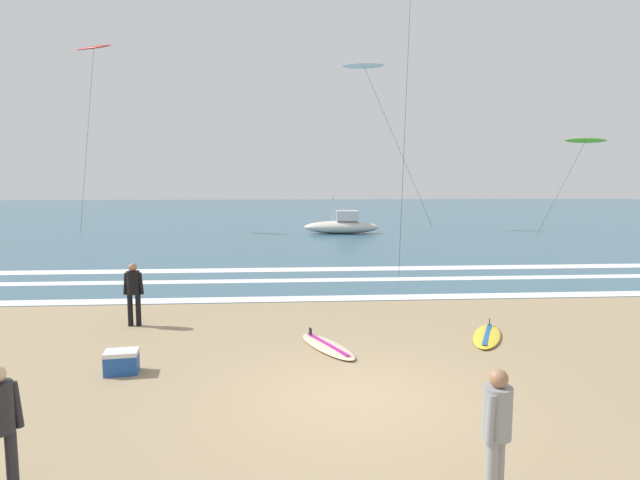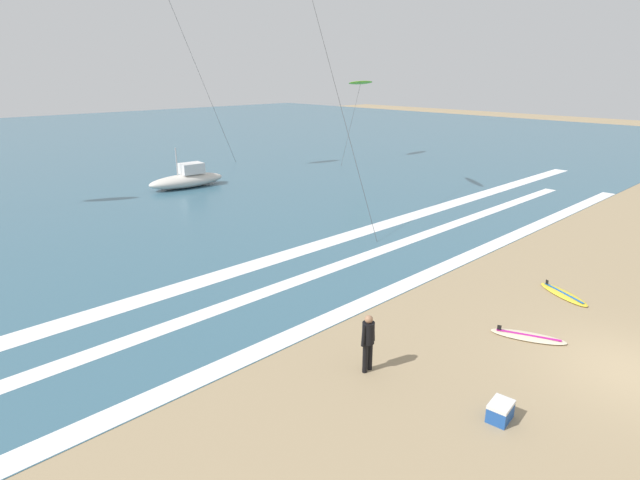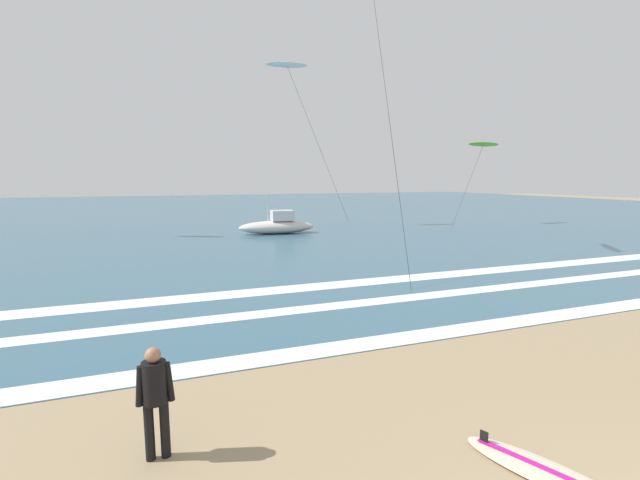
{
  "view_description": "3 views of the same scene",
  "coord_description": "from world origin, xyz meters",
  "px_view_note": "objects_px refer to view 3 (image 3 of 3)",
  "views": [
    {
      "loc": [
        -1.17,
        -8.53,
        3.64
      ],
      "look_at": [
        0.02,
        8.45,
        1.73
      ],
      "focal_mm": 29.54,
      "sensor_mm": 36.0,
      "label": 1
    },
    {
      "loc": [
        -13.74,
        -2.73,
        7.43
      ],
      "look_at": [
        -1.76,
        9.86,
        1.63
      ],
      "focal_mm": 28.4,
      "sensor_mm": 36.0,
      "label": 2
    },
    {
      "loc": [
        -4.79,
        -1.24,
        3.84
      ],
      "look_at": [
        -0.51,
        10.2,
        2.09
      ],
      "focal_mm": 24.48,
      "sensor_mm": 36.0,
      "label": 3
    }
  ],
  "objects_px": {
    "offshore_boat": "(277,226)",
    "kite_white_low_near": "(287,66)",
    "surfer_left_near": "(155,393)",
    "kite_lime_mid_center": "(484,145)",
    "surfboard_left_pile": "(544,471)"
  },
  "relations": [
    {
      "from": "offshore_boat",
      "to": "kite_white_low_near",
      "type": "bearing_deg",
      "value": 64.56
    },
    {
      "from": "surfer_left_near",
      "to": "kite_lime_mid_center",
      "type": "xyz_separation_m",
      "value": [
        25.28,
        23.24,
        5.53
      ]
    },
    {
      "from": "surfer_left_near",
      "to": "offshore_boat",
      "type": "xyz_separation_m",
      "value": [
        7.84,
        22.98,
        -0.4
      ]
    },
    {
      "from": "kite_white_low_near",
      "to": "offshore_boat",
      "type": "distance_m",
      "value": 12.69
    },
    {
      "from": "surfer_left_near",
      "to": "offshore_boat",
      "type": "height_order",
      "value": "offshore_boat"
    },
    {
      "from": "surfer_left_near",
      "to": "offshore_boat",
      "type": "distance_m",
      "value": 24.28
    },
    {
      "from": "surfboard_left_pile",
      "to": "kite_lime_mid_center",
      "type": "bearing_deg",
      "value": 50.97
    },
    {
      "from": "surfer_left_near",
      "to": "kite_lime_mid_center",
      "type": "relative_size",
      "value": 0.24
    },
    {
      "from": "surfer_left_near",
      "to": "kite_lime_mid_center",
      "type": "distance_m",
      "value": 34.78
    },
    {
      "from": "kite_lime_mid_center",
      "to": "offshore_boat",
      "type": "xyz_separation_m",
      "value": [
        -17.44,
        -0.27,
        -5.93
      ]
    },
    {
      "from": "surfer_left_near",
      "to": "surfboard_left_pile",
      "type": "height_order",
      "value": "surfer_left_near"
    },
    {
      "from": "kite_white_low_near",
      "to": "offshore_boat",
      "type": "relative_size",
      "value": 2.36
    },
    {
      "from": "surfboard_left_pile",
      "to": "kite_white_low_near",
      "type": "xyz_separation_m",
      "value": [
        5.24,
        29.55,
        12.21
      ]
    },
    {
      "from": "surfer_left_near",
      "to": "surfboard_left_pile",
      "type": "xyz_separation_m",
      "value": [
        4.71,
        -2.13,
        -0.91
      ]
    },
    {
      "from": "surfboard_left_pile",
      "to": "offshore_boat",
      "type": "height_order",
      "value": "offshore_boat"
    }
  ]
}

